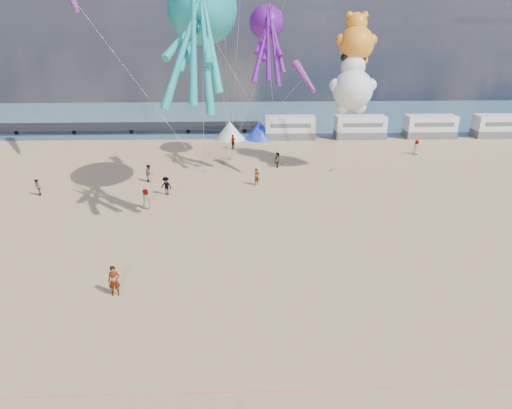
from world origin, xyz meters
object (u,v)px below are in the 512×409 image
at_px(motorhome_0, 290,128).
at_px(motorhome_1, 360,127).
at_px(motorhome_3, 499,126).
at_px(sandbag_b, 277,161).
at_px(sandbag_d, 286,164).
at_px(beachgoer_1, 149,173).
at_px(sandbag_c, 333,170).
at_px(standing_person, 114,281).
at_px(kite_octopus_teal, 202,9).
at_px(tent_blue, 260,130).
at_px(beachgoer_6, 416,147).
at_px(windsock_right, 305,77).
at_px(sandbag_a, 204,171).
at_px(tent_white, 230,130).
at_px(beachgoer_7, 37,188).
at_px(beachgoer_3, 233,142).
at_px(beachgoer_2, 166,186).
at_px(kite_octopus_purple, 267,23).
at_px(windsock_mid, 208,28).
at_px(kite_teddy_orange, 356,44).
at_px(beachgoer_0, 146,199).
at_px(beachgoer_5, 257,177).
at_px(sandbag_e, 230,158).
at_px(kite_panda, 353,90).
at_px(beachgoer_4, 277,160).
at_px(motorhome_2, 430,127).

relative_size(motorhome_0, motorhome_1, 1.00).
relative_size(motorhome_3, sandbag_b, 13.20).
distance_m(motorhome_0, sandbag_d, 12.13).
distance_m(beachgoer_1, sandbag_c, 19.02).
bearing_deg(standing_person, kite_octopus_teal, 64.15).
relative_size(tent_blue, beachgoer_6, 2.26).
bearing_deg(windsock_right, sandbag_a, 144.87).
distance_m(tent_white, beachgoer_7, 26.79).
bearing_deg(beachgoer_3, sandbag_a, 26.50).
bearing_deg(tent_white, windsock_right, -66.55).
bearing_deg(beachgoer_2, kite_octopus_purple, 70.63).
bearing_deg(windsock_mid, beachgoer_2, -165.10).
bearing_deg(kite_teddy_orange, sandbag_c, -173.35).
bearing_deg(beachgoer_6, kite_octopus_teal, 26.12).
xyz_separation_m(sandbag_d, windsock_right, (1.02, -5.11, 9.80)).
bearing_deg(beachgoer_0, kite_teddy_orange, -109.05).
bearing_deg(sandbag_a, beachgoer_5, -37.67).
xyz_separation_m(standing_person, beachgoer_2, (0.53, 16.35, -0.08)).
relative_size(beachgoer_7, kite_octopus_teal, 0.13).
bearing_deg(standing_person, sandbag_e, 68.70).
relative_size(beachgoer_0, kite_octopus_purple, 0.18).
height_order(tent_white, kite_panda, kite_panda).
distance_m(motorhome_1, tent_blue, 13.50).
xyz_separation_m(beachgoer_3, sandbag_a, (-2.94, -9.48, -0.77)).
bearing_deg(beachgoer_2, beachgoer_4, 62.57).
height_order(motorhome_1, tent_blue, motorhome_1).
xyz_separation_m(tent_blue, sandbag_d, (2.37, -11.94, -1.09)).
bearing_deg(beachgoer_0, sandbag_d, -94.36).
distance_m(standing_person, beachgoer_7, 19.94).
relative_size(beachgoer_1, kite_octopus_purple, 0.18).
xyz_separation_m(motorhome_2, beachgoer_2, (-32.37, -20.94, -0.64)).
relative_size(beachgoer_4, windsock_right, 0.38).
distance_m(motorhome_2, beachgoer_1, 38.61).
distance_m(motorhome_2, beachgoer_4, 25.13).
distance_m(standing_person, beachgoer_2, 16.36).
xyz_separation_m(beachgoer_0, beachgoer_2, (1.23, 3.19, -0.00)).
height_order(motorhome_2, kite_octopus_purple, kite_octopus_purple).
distance_m(beachgoer_2, windsock_mid, 14.13).
distance_m(beachgoer_1, sandbag_b, 14.55).
relative_size(standing_person, beachgoer_5, 1.13).
distance_m(sandbag_c, kite_teddy_orange, 12.67).
relative_size(beachgoer_5, sandbag_b, 3.32).
bearing_deg(tent_white, motorhome_2, 0.00).
bearing_deg(beachgoer_5, tent_white, 59.25).
relative_size(beachgoer_2, sandbag_b, 3.45).
bearing_deg(motorhome_1, beachgoer_2, -137.52).
bearing_deg(motorhome_0, tent_white, 180.00).
distance_m(beachgoer_6, sandbag_e, 22.02).
distance_m(tent_white, tent_blue, 4.00).
relative_size(beachgoer_0, kite_panda, 0.25).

